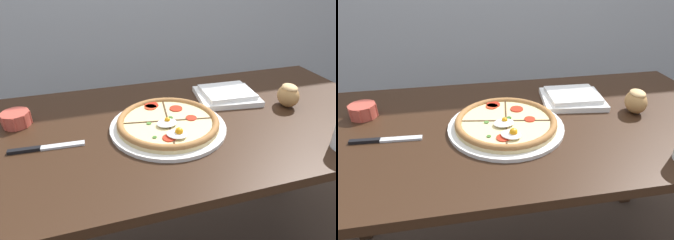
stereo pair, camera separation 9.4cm
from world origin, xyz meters
TOP-DOWN VIEW (x-y plane):
  - dining_table at (0.00, 0.00)m, footprint 1.51×0.73m
  - pizza at (-0.05, -0.03)m, footprint 0.37×0.37m
  - ramekin_bowl at (-0.51, 0.13)m, footprint 0.09×0.09m
  - napkin_folded at (0.23, 0.12)m, footprint 0.25×0.22m
  - bread_piece_mid at (0.41, 0.00)m, footprint 0.08×0.10m
  - knife_main at (-0.42, -0.04)m, footprint 0.21×0.03m

SIDE VIEW (x-z plane):
  - dining_table at x=0.00m, z-range 0.27..1.04m
  - knife_main at x=-0.42m, z-range 0.76..0.77m
  - napkin_folded at x=0.23m, z-range 0.76..0.80m
  - pizza at x=-0.05m, z-range 0.76..0.81m
  - ramekin_bowl at x=-0.51m, z-range 0.77..0.81m
  - bread_piece_mid at x=0.41m, z-range 0.77..0.85m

